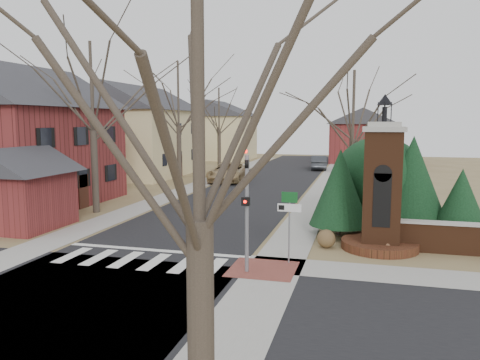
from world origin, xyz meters
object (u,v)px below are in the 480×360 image
(pickup_truck, at_px, (228,172))
(distant_car, at_px, (319,162))
(sign_post, at_px, (289,213))
(brick_gate_monument, at_px, (381,198))
(traffic_signal_pole, at_px, (247,201))

(pickup_truck, distance_m, distant_car, 14.42)
(sign_post, height_order, brick_gate_monument, brick_gate_monument)
(sign_post, relative_size, pickup_truck, 0.45)
(sign_post, distance_m, distant_car, 35.38)
(traffic_signal_pole, height_order, distant_car, traffic_signal_pole)
(brick_gate_monument, relative_size, pickup_truck, 1.06)
(sign_post, xyz_separation_m, brick_gate_monument, (3.41, 3.01, 0.22))
(sign_post, distance_m, brick_gate_monument, 4.55)
(sign_post, height_order, pickup_truck, sign_post)
(distant_car, bearing_deg, pickup_truck, 55.44)
(pickup_truck, xyz_separation_m, distant_car, (6.80, 12.72, -0.07))
(distant_car, bearing_deg, traffic_signal_pole, 84.98)
(sign_post, xyz_separation_m, pickup_truck, (-8.99, 22.58, -1.10))
(sign_post, relative_size, brick_gate_monument, 0.42)
(traffic_signal_pole, relative_size, pickup_truck, 0.74)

